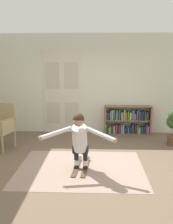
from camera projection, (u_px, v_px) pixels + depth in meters
name	position (u px, v px, depth m)	size (l,w,h in m)	color
ground_plane	(90.00, 164.00, 5.37)	(7.20, 7.20, 0.00)	brown
back_wall	(93.00, 84.00, 7.64)	(6.00, 0.10, 2.90)	beige
double_door	(62.00, 91.00, 7.66)	(1.22, 0.05, 2.45)	beige
rug	(81.00, 168.00, 5.16)	(2.48, 1.99, 0.01)	gray
bookshelf	(127.00, 121.00, 7.60)	(1.36, 0.30, 0.83)	#7E6045
wicker_chair	(0.00, 125.00, 6.30)	(0.73, 0.73, 1.10)	tan
skis_pair	(81.00, 167.00, 5.19)	(0.34, 0.94, 0.07)	#4E3A27
person_skier	(80.00, 138.00, 4.88)	(1.43, 0.66, 1.10)	white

